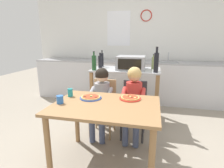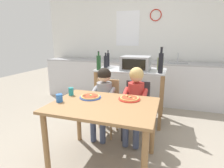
# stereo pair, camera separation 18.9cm
# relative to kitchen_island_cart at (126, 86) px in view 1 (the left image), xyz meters

# --- Properties ---
(ground_plane) EXTENTS (10.74, 10.74, 0.00)m
(ground_plane) POSITION_rel_kitchen_island_cart_xyz_m (-0.02, -0.20, -0.61)
(ground_plane) COLOR gray
(back_wall_tiled) EXTENTS (5.05, 0.14, 2.70)m
(back_wall_tiled) POSITION_rel_kitchen_island_cart_xyz_m (-0.02, 1.47, 0.74)
(back_wall_tiled) COLOR white
(back_wall_tiled) RESTS_ON ground
(kitchen_counter) EXTENTS (4.55, 0.60, 1.12)m
(kitchen_counter) POSITION_rel_kitchen_island_cart_xyz_m (-0.02, 1.07, -0.15)
(kitchen_counter) COLOR silver
(kitchen_counter) RESTS_ON ground
(kitchen_island_cart) EXTENTS (1.15, 0.64, 0.91)m
(kitchen_island_cart) POSITION_rel_kitchen_island_cart_xyz_m (0.00, 0.00, 0.00)
(kitchen_island_cart) COLOR #B7BABF
(kitchen_island_cart) RESTS_ON ground
(toaster_oven) EXTENTS (0.46, 0.40, 0.22)m
(toaster_oven) POSITION_rel_kitchen_island_cart_xyz_m (0.08, -0.02, 0.41)
(toaster_oven) COLOR #999BA0
(toaster_oven) RESTS_ON kitchen_island_cart
(bottle_dark_olive_oil) EXTENTS (0.05, 0.05, 0.30)m
(bottle_dark_olive_oil) POSITION_rel_kitchen_island_cart_xyz_m (-0.48, 0.19, 0.42)
(bottle_dark_olive_oil) COLOR black
(bottle_dark_olive_oil) RESTS_ON kitchen_island_cart
(bottle_clear_vinegar) EXTENTS (0.06, 0.06, 0.27)m
(bottle_clear_vinegar) POSITION_rel_kitchen_island_cart_xyz_m (0.50, -0.10, 0.41)
(bottle_clear_vinegar) COLOR olive
(bottle_clear_vinegar) RESTS_ON kitchen_island_cart
(bottle_squat_spirits) EXTENTS (0.07, 0.07, 0.39)m
(bottle_squat_spirits) POSITION_rel_kitchen_island_cart_xyz_m (0.49, -0.22, 0.46)
(bottle_squat_spirits) COLOR black
(bottle_squat_spirits) RESTS_ON kitchen_island_cart
(bottle_slim_sauce) EXTENTS (0.06, 0.06, 0.25)m
(bottle_slim_sauce) POSITION_rel_kitchen_island_cart_xyz_m (0.45, 0.09, 0.40)
(bottle_slim_sauce) COLOR olive
(bottle_slim_sauce) RESTS_ON kitchen_island_cart
(bottle_tall_green_wine) EXTENTS (0.07, 0.07, 0.31)m
(bottle_tall_green_wine) POSITION_rel_kitchen_island_cart_xyz_m (-0.49, -0.24, 0.42)
(bottle_tall_green_wine) COLOR #1E4723
(bottle_tall_green_wine) RESTS_ON kitchen_island_cart
(bottle_brown_beer) EXTENTS (0.07, 0.07, 0.26)m
(bottle_brown_beer) POSITION_rel_kitchen_island_cart_xyz_m (-0.48, 0.05, 0.41)
(bottle_brown_beer) COLOR black
(bottle_brown_beer) RESTS_ON kitchen_island_cart
(dining_table) EXTENTS (1.14, 0.83, 0.73)m
(dining_table) POSITION_rel_kitchen_island_cart_xyz_m (-0.02, -1.27, 0.00)
(dining_table) COLOR olive
(dining_table) RESTS_ON ground
(dining_chair_left) EXTENTS (0.36, 0.36, 0.81)m
(dining_chair_left) POSITION_rel_kitchen_island_cart_xyz_m (-0.25, -0.58, -0.13)
(dining_chair_left) COLOR tan
(dining_chair_left) RESTS_ON ground
(dining_chair_right) EXTENTS (0.36, 0.36, 0.81)m
(dining_chair_right) POSITION_rel_kitchen_island_cart_xyz_m (0.21, -0.57, -0.13)
(dining_chair_right) COLOR #333338
(dining_chair_right) RESTS_ON ground
(child_in_grey_shirt) EXTENTS (0.32, 0.42, 1.00)m
(child_in_grey_shirt) POSITION_rel_kitchen_island_cart_xyz_m (-0.25, -0.71, 0.04)
(child_in_grey_shirt) COLOR #424C6B
(child_in_grey_shirt) RESTS_ON ground
(child_in_red_shirt) EXTENTS (0.32, 0.42, 1.02)m
(child_in_red_shirt) POSITION_rel_kitchen_island_cart_xyz_m (0.21, -0.69, 0.05)
(child_in_red_shirt) COLOR #424C6B
(child_in_red_shirt) RESTS_ON ground
(pizza_plate_blue_rimmed) EXTENTS (0.25, 0.25, 0.03)m
(pizza_plate_blue_rimmed) POSITION_rel_kitchen_island_cart_xyz_m (-0.25, -1.12, 0.13)
(pizza_plate_blue_rimmed) COLOR #3356B7
(pizza_plate_blue_rimmed) RESTS_ON dining_table
(pizza_plate_red_rimmed) EXTENTS (0.25, 0.25, 0.03)m
(pizza_plate_red_rimmed) POSITION_rel_kitchen_island_cart_xyz_m (0.21, -1.04, 0.13)
(pizza_plate_red_rimmed) COLOR red
(pizza_plate_red_rimmed) RESTS_ON dining_table
(drinking_cup_blue) EXTENTS (0.07, 0.07, 0.09)m
(drinking_cup_blue) POSITION_rel_kitchen_island_cart_xyz_m (-0.51, -1.36, 0.16)
(drinking_cup_blue) COLOR blue
(drinking_cup_blue) RESTS_ON dining_table
(drinking_cup_teal) EXTENTS (0.06, 0.06, 0.10)m
(drinking_cup_teal) POSITION_rel_kitchen_island_cart_xyz_m (-0.51, -1.11, 0.16)
(drinking_cup_teal) COLOR teal
(drinking_cup_teal) RESTS_ON dining_table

